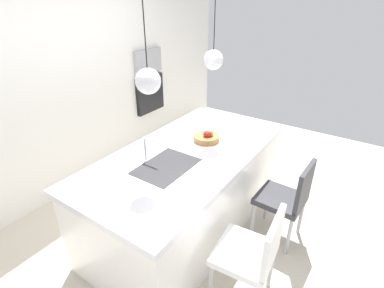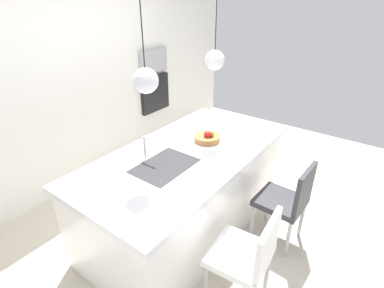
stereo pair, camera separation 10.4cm
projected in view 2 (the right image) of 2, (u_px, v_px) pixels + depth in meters
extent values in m
plane|color=beige|center=(187.00, 224.00, 3.21)|extent=(6.60, 6.60, 0.00)
cube|color=silver|center=(76.00, 83.00, 3.49)|extent=(6.00, 0.10, 2.60)
cube|color=white|center=(186.00, 193.00, 3.02)|extent=(2.17, 1.07, 0.84)
cube|color=white|center=(186.00, 155.00, 2.82)|extent=(2.23, 1.13, 0.06)
cube|color=#2D2D30|center=(165.00, 166.00, 2.59)|extent=(0.56, 0.40, 0.02)
cylinder|color=silver|center=(144.00, 147.00, 2.66)|extent=(0.02, 0.02, 0.22)
cylinder|color=silver|center=(150.00, 140.00, 2.57)|extent=(0.02, 0.16, 0.02)
cylinder|color=#9E6B38|center=(207.00, 138.00, 3.01)|extent=(0.27, 0.27, 0.06)
sphere|color=red|center=(209.00, 134.00, 2.96)|extent=(0.07, 0.07, 0.07)
sphere|color=olive|center=(211.00, 134.00, 2.97)|extent=(0.07, 0.07, 0.07)
sphere|color=red|center=(207.00, 135.00, 2.96)|extent=(0.07, 0.07, 0.07)
cube|color=#9E9EA3|center=(153.00, 61.00, 4.32)|extent=(0.54, 0.08, 0.34)
cube|color=black|center=(155.00, 93.00, 4.55)|extent=(0.56, 0.08, 0.56)
cube|color=white|center=(240.00, 255.00, 2.24)|extent=(0.48, 0.47, 0.06)
cube|color=white|center=(268.00, 244.00, 2.05)|extent=(0.43, 0.08, 0.38)
cylinder|color=#B2B2B7|center=(227.00, 251.00, 2.59)|extent=(0.04, 0.04, 0.44)
cylinder|color=#B2B2B7|center=(205.00, 285.00, 2.29)|extent=(0.04, 0.04, 0.44)
cylinder|color=#B2B2B7|center=(268.00, 270.00, 2.42)|extent=(0.04, 0.04, 0.44)
cube|color=#333338|center=(280.00, 201.00, 2.84)|extent=(0.43, 0.45, 0.06)
cube|color=#333338|center=(305.00, 189.00, 2.62)|extent=(0.39, 0.05, 0.41)
cylinder|color=#B2B2B7|center=(268.00, 204.00, 3.17)|extent=(0.04, 0.04, 0.43)
cylinder|color=#B2B2B7|center=(252.00, 222.00, 2.93)|extent=(0.04, 0.04, 0.43)
cylinder|color=#B2B2B7|center=(302.00, 219.00, 2.97)|extent=(0.04, 0.04, 0.43)
cylinder|color=#B2B2B7|center=(288.00, 239.00, 2.72)|extent=(0.04, 0.04, 0.43)
sphere|color=silver|center=(146.00, 81.00, 2.11)|extent=(0.19, 0.19, 0.19)
cylinder|color=black|center=(141.00, 22.00, 1.93)|extent=(0.01, 0.01, 0.60)
sphere|color=silver|center=(215.00, 60.00, 2.77)|extent=(0.19, 0.19, 0.19)
cylinder|color=black|center=(216.00, 15.00, 2.59)|extent=(0.01, 0.01, 0.60)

